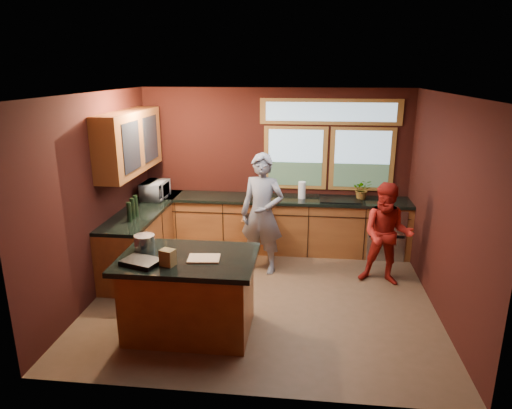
% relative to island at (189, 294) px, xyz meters
% --- Properties ---
extents(floor, '(4.50, 4.50, 0.00)m').
position_rel_island_xyz_m(floor, '(0.77, 0.95, -0.48)').
color(floor, brown).
rests_on(floor, ground).
extents(room_shell, '(4.52, 4.02, 2.71)m').
position_rel_island_xyz_m(room_shell, '(0.17, 1.27, 1.32)').
color(room_shell, black).
rests_on(room_shell, ground).
extents(back_counter, '(4.50, 0.64, 0.93)m').
position_rel_island_xyz_m(back_counter, '(0.97, 2.65, -0.01)').
color(back_counter, brown).
rests_on(back_counter, floor).
extents(left_counter, '(0.64, 2.30, 0.93)m').
position_rel_island_xyz_m(left_counter, '(-1.18, 1.80, -0.01)').
color(left_counter, brown).
rests_on(left_counter, floor).
extents(island, '(1.55, 1.05, 0.95)m').
position_rel_island_xyz_m(island, '(0.00, 0.00, 0.00)').
color(island, brown).
rests_on(island, floor).
extents(person_grey, '(0.75, 0.59, 1.82)m').
position_rel_island_xyz_m(person_grey, '(0.67, 1.78, 0.43)').
color(person_grey, slate).
rests_on(person_grey, floor).
extents(person_red, '(0.82, 0.70, 1.49)m').
position_rel_island_xyz_m(person_red, '(2.47, 1.55, 0.27)').
color(person_red, '#9D1912').
rests_on(person_red, floor).
extents(microwave, '(0.37, 0.54, 0.29)m').
position_rel_island_xyz_m(microwave, '(-1.15, 2.35, 0.60)').
color(microwave, '#999999').
rests_on(microwave, left_counter).
extents(potted_plant, '(0.30, 0.26, 0.34)m').
position_rel_island_xyz_m(potted_plant, '(2.23, 2.70, 0.62)').
color(potted_plant, '#999999').
rests_on(potted_plant, back_counter).
extents(paper_towel, '(0.12, 0.12, 0.28)m').
position_rel_island_xyz_m(paper_towel, '(1.25, 2.65, 0.59)').
color(paper_towel, white).
rests_on(paper_towel, back_counter).
extents(cutting_board, '(0.37, 0.28, 0.02)m').
position_rel_island_xyz_m(cutting_board, '(0.20, -0.05, 0.48)').
color(cutting_board, tan).
rests_on(cutting_board, island).
extents(stock_pot, '(0.24, 0.24, 0.18)m').
position_rel_island_xyz_m(stock_pot, '(-0.55, 0.15, 0.56)').
color(stock_pot, '#BDBDC2').
rests_on(stock_pot, island).
extents(paper_bag, '(0.18, 0.16, 0.18)m').
position_rel_island_xyz_m(paper_bag, '(-0.15, -0.25, 0.56)').
color(paper_bag, brown).
rests_on(paper_bag, island).
extents(black_tray, '(0.47, 0.39, 0.05)m').
position_rel_island_xyz_m(black_tray, '(-0.45, -0.25, 0.49)').
color(black_tray, black).
rests_on(black_tray, island).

